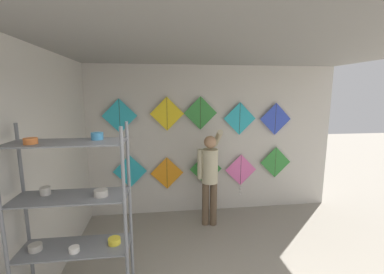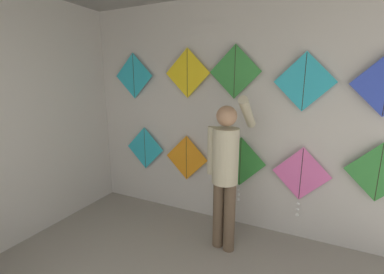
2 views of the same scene
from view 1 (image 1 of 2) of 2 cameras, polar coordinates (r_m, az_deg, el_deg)
name	(u,v)px [view 1 (image 1 of 2)]	position (r m, az deg, el deg)	size (l,w,h in m)	color
back_panel	(204,140)	(4.91, 2.65, -0.75)	(5.08, 0.06, 2.80)	beige
left_panel	(40,174)	(3.35, -30.66, -7.18)	(0.06, 4.37, 2.80)	beige
ceiling_slab	(233,46)	(3.10, 9.02, 19.36)	(5.08, 4.37, 0.04)	gray
shelf_rack	(75,228)	(2.59, -24.62, -17.89)	(0.96, 0.38, 2.04)	slate
shopkeeper	(210,172)	(4.45, 3.96, -7.81)	(0.42, 0.56, 1.69)	brown
kite_0	(130,171)	(4.91, -13.60, -7.45)	(0.62, 0.01, 0.62)	#28B2C6
kite_1	(167,173)	(4.90, -5.58, -7.99)	(0.62, 0.01, 0.62)	orange
kite_2	(206,171)	(4.97, 3.07, -7.52)	(0.62, 0.04, 0.83)	#338C38
kite_3	(241,172)	(5.15, 10.77, -7.58)	(0.62, 0.04, 0.83)	pink
kite_4	(275,162)	(5.36, 18.04, -5.37)	(0.62, 0.01, 0.62)	#338C38
kite_5	(120,116)	(4.73, -15.80, 4.52)	(0.62, 0.01, 0.62)	#28B2C6
kite_6	(167,114)	(4.68, -5.58, 5.14)	(0.62, 0.01, 0.62)	yellow
kite_7	(200,113)	(4.74, 1.89, 5.34)	(0.62, 0.01, 0.62)	#338C38
kite_8	(240,119)	(4.92, 10.56, 4.04)	(0.62, 0.01, 0.62)	#28B2C6
kite_9	(275,119)	(5.19, 18.06, 3.81)	(0.62, 0.01, 0.62)	blue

